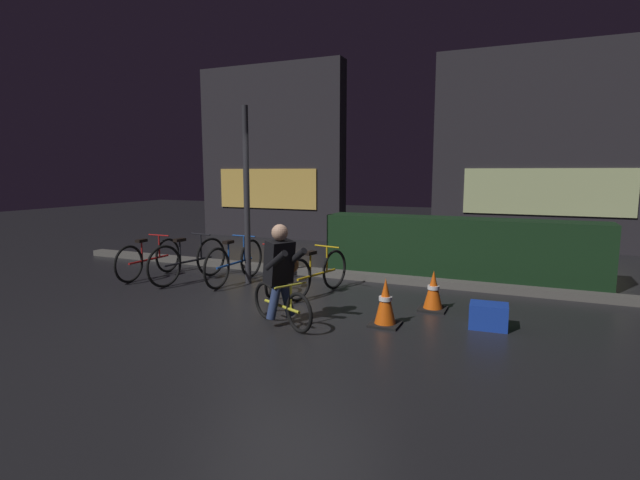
# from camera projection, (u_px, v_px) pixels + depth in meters

# --- Properties ---
(ground_plane) EXTENTS (40.00, 40.00, 0.00)m
(ground_plane) POSITION_uv_depth(u_px,v_px,m) (289.00, 310.00, 6.55)
(ground_plane) COLOR black
(sidewalk_curb) EXTENTS (12.00, 0.24, 0.12)m
(sidewalk_curb) POSITION_uv_depth(u_px,v_px,m) (346.00, 275.00, 8.53)
(sidewalk_curb) COLOR #56544F
(sidewalk_curb) RESTS_ON ground
(hedge_row) EXTENTS (4.80, 0.70, 1.06)m
(hedge_row) POSITION_uv_depth(u_px,v_px,m) (459.00, 248.00, 8.57)
(hedge_row) COLOR black
(hedge_row) RESTS_ON ground
(storefront_left) EXTENTS (4.35, 0.54, 4.80)m
(storefront_left) POSITION_uv_depth(u_px,v_px,m) (271.00, 153.00, 13.65)
(storefront_left) COLOR #262328
(storefront_left) RESTS_ON ground
(storefront_right) EXTENTS (5.33, 0.54, 4.81)m
(storefront_right) POSITION_uv_depth(u_px,v_px,m) (548.00, 149.00, 11.45)
(storefront_right) COLOR #262328
(storefront_right) RESTS_ON ground
(street_post) EXTENTS (0.10, 0.10, 2.93)m
(street_post) POSITION_uv_depth(u_px,v_px,m) (247.00, 196.00, 7.98)
(street_post) COLOR #2D2D33
(street_post) RESTS_ON ground
(parked_bike_leftmost) EXTENTS (0.46, 1.60, 0.74)m
(parked_bike_leftmost) POSITION_uv_depth(u_px,v_px,m) (149.00, 259.00, 8.57)
(parked_bike_leftmost) COLOR black
(parked_bike_leftmost) RESTS_ON ground
(parked_bike_left_mid) EXTENTS (0.46, 1.72, 0.80)m
(parked_bike_left_mid) POSITION_uv_depth(u_px,v_px,m) (189.00, 261.00, 8.25)
(parked_bike_left_mid) COLOR black
(parked_bike_left_mid) RESTS_ON ground
(parked_bike_center_left) EXTENTS (0.46, 1.69, 0.78)m
(parked_bike_center_left) POSITION_uv_depth(u_px,v_px,m) (235.00, 262.00, 8.14)
(parked_bike_center_left) COLOR black
(parked_bike_center_left) RESTS_ON ground
(parked_bike_center_right) EXTENTS (0.58, 1.46, 0.70)m
(parked_bike_center_right) POSITION_uv_depth(u_px,v_px,m) (274.00, 270.00, 7.67)
(parked_bike_center_right) COLOR black
(parked_bike_center_right) RESTS_ON ground
(parked_bike_right_mid) EXTENTS (0.48, 1.55, 0.73)m
(parked_bike_right_mid) POSITION_uv_depth(u_px,v_px,m) (317.00, 273.00, 7.34)
(parked_bike_right_mid) COLOR black
(parked_bike_right_mid) RESTS_ON ground
(traffic_cone_near) EXTENTS (0.36, 0.36, 0.59)m
(traffic_cone_near) POSITION_uv_depth(u_px,v_px,m) (385.00, 303.00, 5.87)
(traffic_cone_near) COLOR black
(traffic_cone_near) RESTS_ON ground
(traffic_cone_far) EXTENTS (0.36, 0.36, 0.55)m
(traffic_cone_far) POSITION_uv_depth(u_px,v_px,m) (433.00, 291.00, 6.53)
(traffic_cone_far) COLOR black
(traffic_cone_far) RESTS_ON ground
(blue_crate) EXTENTS (0.46, 0.35, 0.30)m
(blue_crate) POSITION_uv_depth(u_px,v_px,m) (489.00, 316.00, 5.79)
(blue_crate) COLOR #193DB7
(blue_crate) RESTS_ON ground
(cyclist) EXTENTS (1.08, 0.66, 1.25)m
(cyclist) POSITION_uv_depth(u_px,v_px,m) (282.00, 274.00, 5.86)
(cyclist) COLOR black
(cyclist) RESTS_ON ground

